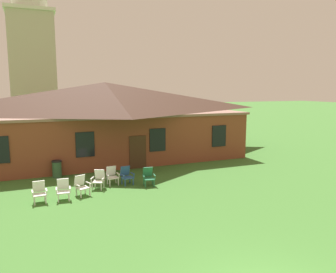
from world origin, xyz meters
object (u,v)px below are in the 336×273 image
lawn_chair_by_porch (39,191)px  lawn_chair_left_end (82,185)px  trash_bin (57,169)px  lawn_chair_right_end (112,175)px  lawn_chair_near_door (63,189)px  lawn_chair_middle (99,179)px  lawn_chair_under_eave (148,176)px  lawn_chair_far_side (126,175)px

lawn_chair_by_porch → lawn_chair_left_end: same height
trash_bin → lawn_chair_right_end: bearing=-44.1°
lawn_chair_left_end → lawn_chair_near_door: bearing=-160.2°
lawn_chair_near_door → lawn_chair_middle: bearing=30.4°
lawn_chair_near_door → lawn_chair_under_eave: 4.36m
lawn_chair_by_porch → lawn_chair_far_side: bearing=15.8°
lawn_chair_by_porch → lawn_chair_right_end: size_ratio=1.00×
trash_bin → lawn_chair_middle: bearing=-58.8°
lawn_chair_middle → lawn_chair_right_end: bearing=30.8°
lawn_chair_under_eave → lawn_chair_far_side: bearing=145.8°
lawn_chair_left_end → lawn_chair_middle: 1.22m
lawn_chair_right_end → lawn_chair_far_side: same height
lawn_chair_middle → trash_bin: bearing=121.2°
lawn_chair_under_eave → trash_bin: (-4.33, 3.51, -0.00)m
lawn_chair_middle → lawn_chair_far_side: bearing=7.0°
lawn_chair_middle → lawn_chair_under_eave: (2.51, -0.49, 0.00)m
lawn_chair_near_door → lawn_chair_under_eave: same height
lawn_chair_middle → lawn_chair_right_end: same height
lawn_chair_left_end → trash_bin: size_ratio=0.98×
lawn_chair_near_door → lawn_chair_by_porch: bearing=178.6°
lawn_chair_by_porch → trash_bin: (1.02, 4.06, -0.00)m
lawn_chair_under_eave → lawn_chair_left_end: bearing=-175.7°
lawn_chair_near_door → lawn_chair_left_end: same height
lawn_chair_right_end → lawn_chair_far_side: (0.71, -0.29, 0.00)m
lawn_chair_right_end → lawn_chair_middle: bearing=-149.2°
lawn_chair_right_end → lawn_chair_by_porch: bearing=-157.4°
lawn_chair_far_side → lawn_chair_under_eave: same height
lawn_chair_near_door → lawn_chair_middle: same height
lawn_chair_right_end → trash_bin: 3.65m
lawn_chair_far_side → lawn_chair_right_end: bearing=157.9°
lawn_chair_by_porch → lawn_chair_right_end: bearing=22.6°
lawn_chair_middle → lawn_chair_by_porch: bearing=-159.9°
lawn_chair_near_door → lawn_chair_under_eave: size_ratio=1.00×
lawn_chair_by_porch → trash_bin: size_ratio=0.98×
lawn_chair_left_end → lawn_chair_middle: same height
lawn_chair_by_porch → lawn_chair_near_door: (1.02, -0.02, 0.00)m
lawn_chair_right_end → lawn_chair_under_eave: size_ratio=1.00×
lawn_chair_middle → lawn_chair_under_eave: 2.55m
lawn_chair_near_door → lawn_chair_far_side: size_ratio=1.00×
lawn_chair_far_side → trash_bin: bearing=139.6°
lawn_chair_right_end → trash_bin: (-2.62, 2.54, -0.00)m
lawn_chair_by_porch → lawn_chair_left_end: bearing=8.6°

